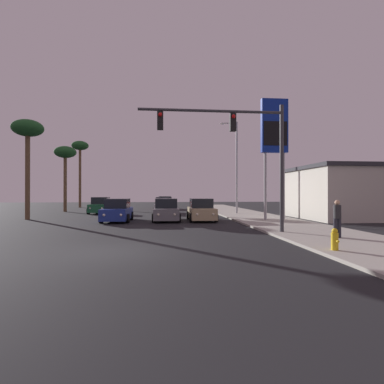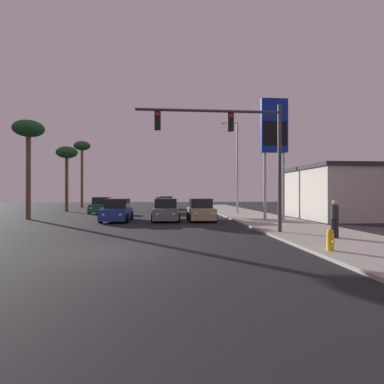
# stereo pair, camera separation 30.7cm
# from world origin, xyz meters

# --- Properties ---
(ground_plane) EXTENTS (120.00, 120.00, 0.00)m
(ground_plane) POSITION_xyz_m (0.00, 0.00, 0.00)
(ground_plane) COLOR black
(sidewalk_right) EXTENTS (5.00, 60.00, 0.12)m
(sidewalk_right) POSITION_xyz_m (9.50, 10.00, 0.06)
(sidewalk_right) COLOR #9E998E
(sidewalk_right) RESTS_ON ground
(building_gas_station) EXTENTS (10.30, 8.30, 4.30)m
(building_gas_station) POSITION_xyz_m (18.00, 12.75, 2.16)
(building_gas_station) COLOR beige
(building_gas_station) RESTS_ON ground
(car_grey) EXTENTS (2.04, 4.31, 1.68)m
(car_grey) POSITION_xyz_m (1.92, 11.80, 0.76)
(car_grey) COLOR slate
(car_grey) RESTS_ON ground
(car_green) EXTENTS (2.04, 4.34, 1.68)m
(car_green) POSITION_xyz_m (-4.78, 20.92, 0.76)
(car_green) COLOR #195933
(car_green) RESTS_ON ground
(car_red) EXTENTS (2.04, 4.33, 1.68)m
(car_red) POSITION_xyz_m (1.90, 28.60, 0.76)
(car_red) COLOR maroon
(car_red) RESTS_ON ground
(car_silver) EXTENTS (2.04, 4.32, 1.68)m
(car_silver) POSITION_xyz_m (1.76, 20.43, 0.76)
(car_silver) COLOR #B7B7BC
(car_silver) RESTS_ON ground
(car_tan) EXTENTS (2.04, 4.32, 1.68)m
(car_tan) POSITION_xyz_m (4.59, 11.72, 0.76)
(car_tan) COLOR tan
(car_tan) RESTS_ON ground
(car_blue) EXTENTS (2.04, 4.33, 1.68)m
(car_blue) POSITION_xyz_m (-1.68, 11.70, 0.76)
(car_blue) COLOR navy
(car_blue) RESTS_ON ground
(traffic_light_mast) EXTENTS (7.40, 0.36, 6.50)m
(traffic_light_mast) POSITION_xyz_m (5.64, 3.95, 4.73)
(traffic_light_mast) COLOR #38383D
(traffic_light_mast) RESTS_ON sidewalk_right
(street_lamp) EXTENTS (1.74, 0.24, 9.00)m
(street_lamp) POSITION_xyz_m (8.78, 17.98, 5.12)
(street_lamp) COLOR #99999E
(street_lamp) RESTS_ON sidewalk_right
(gas_station_sign) EXTENTS (2.00, 0.42, 9.00)m
(gas_station_sign) POSITION_xyz_m (9.96, 10.73, 6.62)
(gas_station_sign) COLOR #99999E
(gas_station_sign) RESTS_ON sidewalk_right
(fire_hydrant) EXTENTS (0.24, 0.34, 0.76)m
(fire_hydrant) POSITION_xyz_m (7.61, -1.03, 0.49)
(fire_hydrant) COLOR gold
(fire_hydrant) RESTS_ON sidewalk_right
(pedestrian_on_sidewalk) EXTENTS (0.34, 0.32, 1.67)m
(pedestrian_on_sidewalk) POSITION_xyz_m (9.38, 1.71, 1.03)
(pedestrian_on_sidewalk) COLOR #23232D
(pedestrian_on_sidewalk) RESTS_ON sidewalk_right
(palm_tree_far) EXTENTS (2.40, 2.40, 9.70)m
(palm_tree_far) POSITION_xyz_m (-10.37, 34.00, 8.43)
(palm_tree_far) COLOR brown
(palm_tree_far) RESTS_ON ground
(palm_tree_near) EXTENTS (2.40, 2.40, 7.93)m
(palm_tree_near) POSITION_xyz_m (-9.03, 14.00, 6.87)
(palm_tree_near) COLOR brown
(palm_tree_near) RESTS_ON ground
(palm_tree_mid) EXTENTS (2.40, 2.40, 7.38)m
(palm_tree_mid) POSITION_xyz_m (-9.29, 24.00, 6.38)
(palm_tree_mid) COLOR brown
(palm_tree_mid) RESTS_ON ground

